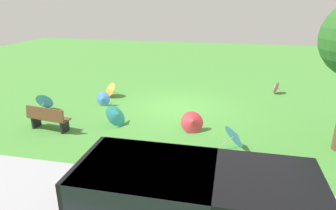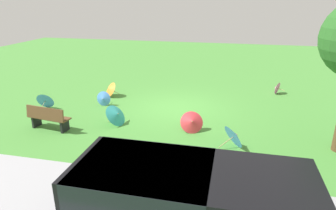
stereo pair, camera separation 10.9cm
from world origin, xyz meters
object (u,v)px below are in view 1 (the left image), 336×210
Objects in this scene: parasol_teal_0 at (117,115)px; parasol_blue_2 at (45,100)px; parasol_orange_0 at (109,89)px; parasol_red_0 at (192,122)px; park_bench at (48,118)px; van_dark at (186,197)px; parasol_blue_0 at (103,99)px; parasol_blue_1 at (235,135)px; parasol_pink_0 at (275,87)px.

parasol_teal_0 is 3.80m from parasol_blue_2.
parasol_orange_0 is 5.45m from parasol_red_0.
van_dark is at bearing 144.97° from park_bench.
parasol_teal_0 reaches higher than parasol_blue_0.
parasol_red_0 reaches higher than parasol_blue_0.
van_dark is 2.79× the size of park_bench.
park_bench reaches higher than parasol_blue_0.
parasol_red_0 is at bearing -83.90° from van_dark.
parasol_blue_0 is at bearing 101.25° from parasol_orange_0.
parasol_orange_0 is at bearing -98.55° from park_bench.
van_dark is at bearing 122.04° from parasol_orange_0.
parasol_blue_2 is (3.67, -0.99, -0.02)m from parasol_teal_0.
parasol_blue_0 is 0.64× the size of parasol_teal_0.
van_dark is 4.52× the size of parasol_teal_0.
parasol_red_0 reaches higher than parasol_orange_0.
parasol_red_0 is at bearing -29.10° from parasol_blue_1.
van_dark reaches higher than parasol_pink_0.
parasol_pink_0 is at bearing -139.69° from parasol_teal_0.
parasol_teal_0 is 1.27× the size of parasol_blue_2.
parasol_blue_0 is 0.82× the size of parasol_blue_2.
parasol_orange_0 is 8.26m from parasol_pink_0.
parasol_orange_0 is 1.48× the size of parasol_pink_0.
van_dark is 6.87m from park_bench.
parasol_teal_0 is 1.10× the size of parasol_orange_0.
parasol_blue_0 is 8.47m from parasol_pink_0.
park_bench reaches higher than parasol_red_0.
parasol_blue_1 is (-5.73, 2.65, 0.07)m from parasol_blue_0.
parasol_teal_0 is at bearing 127.39° from parasol_blue_0.
van_dark is at bearing 76.45° from parasol_blue_1.
parasol_blue_1 is (-0.98, -4.06, -0.51)m from van_dark.
parasol_blue_2 is (9.98, 4.37, 0.07)m from parasol_pink_0.
parasol_blue_1 reaches higher than parasol_teal_0.
parasol_blue_1 is 1.22× the size of parasol_blue_2.
parasol_pink_0 is at bearing -105.94° from van_dark.
park_bench is at bearing 72.65° from parasol_blue_0.
parasol_teal_0 is (-1.37, 1.80, 0.07)m from parasol_blue_0.
parasol_blue_0 is at bearing -107.35° from park_bench.
parasol_pink_0 is at bearing -155.15° from parasol_blue_0.
park_bench reaches higher than parasol_orange_0.
parasol_blue_2 reaches higher than parasol_pink_0.
parasol_red_0 is at bearing 156.72° from parasol_blue_0.
parasol_teal_0 is at bearing 117.84° from parasol_orange_0.
parasol_blue_1 is 7.17m from parasol_orange_0.
parasol_blue_2 is at bearing -15.06° from parasol_teal_0.
parasol_pink_0 is 0.65× the size of parasol_red_0.
van_dark is 4.70× the size of parasol_blue_1.
parasol_blue_0 is at bearing 24.85° from parasol_pink_0.
parasol_orange_0 is (1.63, -3.08, -0.03)m from parasol_teal_0.
parasol_blue_1 is (-6.60, -0.12, -0.07)m from park_bench.
parasol_teal_0 is 1.63× the size of parasol_pink_0.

